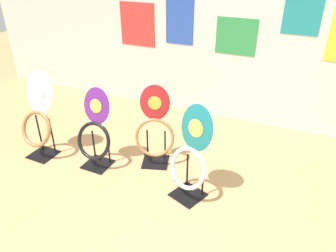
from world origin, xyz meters
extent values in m
cube|color=silver|center=(0.00, 2.50, 1.30)|extent=(8.00, 0.06, 2.60)
cube|color=#284CAD|center=(-0.87, 2.47, 1.24)|extent=(0.38, 0.01, 0.59)
cube|color=#2D8E47|center=(-0.12, 2.47, 1.12)|extent=(0.51, 0.01, 0.45)
cube|color=red|center=(-1.49, 2.47, 1.15)|extent=(0.52, 0.01, 0.58)
cube|color=teal|center=(0.58, 2.47, 1.55)|extent=(0.41, 0.01, 0.67)
cube|color=black|center=(-1.83, 0.71, 0.01)|extent=(0.29, 0.29, 0.01)
cylinder|color=black|center=(-1.92, 0.81, 0.23)|extent=(0.02, 0.02, 0.44)
cylinder|color=black|center=(-1.73, 0.80, 0.23)|extent=(0.02, 0.02, 0.44)
cylinder|color=black|center=(-1.83, 0.63, 0.18)|extent=(0.22, 0.03, 0.02)
torus|color=#9E7042|center=(-1.83, 0.69, 0.35)|extent=(0.42, 0.24, 0.38)
ellipsoid|color=white|center=(-1.82, 0.84, 0.74)|extent=(0.38, 0.17, 0.45)
ellipsoid|color=silver|center=(-1.82, 0.82, 0.74)|extent=(0.17, 0.06, 0.17)
sphere|color=silver|center=(-1.93, 0.78, 0.52)|extent=(0.02, 0.02, 0.02)
sphere|color=silver|center=(-1.72, 0.77, 0.52)|extent=(0.02, 0.02, 0.02)
cube|color=black|center=(-1.15, 0.80, 0.01)|extent=(0.29, 0.29, 0.01)
cylinder|color=black|center=(-1.24, 0.89, 0.18)|extent=(0.02, 0.02, 0.34)
cylinder|color=black|center=(-1.05, 0.89, 0.18)|extent=(0.02, 0.02, 0.34)
cylinder|color=black|center=(-1.15, 0.72, 0.15)|extent=(0.22, 0.02, 0.02)
torus|color=black|center=(-1.15, 0.78, 0.32)|extent=(0.41, 0.21, 0.39)
ellipsoid|color=#60237F|center=(-1.14, 0.90, 0.67)|extent=(0.32, 0.12, 0.38)
ellipsoid|color=#E5CC4C|center=(-1.15, 0.88, 0.68)|extent=(0.14, 0.04, 0.14)
sphere|color=silver|center=(-1.23, 0.85, 0.49)|extent=(0.02, 0.02, 0.02)
sphere|color=silver|center=(-1.06, 0.85, 0.49)|extent=(0.02, 0.02, 0.02)
cube|color=black|center=(-0.59, 1.10, 0.01)|extent=(0.35, 0.35, 0.01)
cylinder|color=black|center=(-0.71, 1.15, 0.18)|extent=(0.02, 0.02, 0.34)
cylinder|color=black|center=(-0.52, 1.21, 0.18)|extent=(0.02, 0.02, 0.34)
cylinder|color=black|center=(-0.57, 1.02, 0.15)|extent=(0.22, 0.09, 0.02)
torus|color=#9E7042|center=(-0.58, 1.08, 0.33)|extent=(0.45, 0.27, 0.41)
ellipsoid|color=#AD1E23|center=(-0.61, 1.15, 0.70)|extent=(0.31, 0.16, 0.38)
ellipsoid|color=yellow|center=(-0.60, 1.14, 0.70)|extent=(0.14, 0.06, 0.14)
sphere|color=silver|center=(-0.68, 1.10, 0.51)|extent=(0.02, 0.02, 0.02)
sphere|color=silver|center=(-0.52, 1.15, 0.51)|extent=(0.02, 0.02, 0.02)
cube|color=black|center=(-0.07, 0.73, 0.01)|extent=(0.36, 0.36, 0.01)
cylinder|color=black|center=(-0.13, 0.85, 0.20)|extent=(0.02, 0.02, 0.37)
cylinder|color=black|center=(0.06, 0.78, 0.20)|extent=(0.02, 0.02, 0.37)
cylinder|color=black|center=(-0.10, 0.66, 0.16)|extent=(0.22, 0.10, 0.02)
torus|color=silver|center=(-0.08, 0.71, 0.33)|extent=(0.44, 0.31, 0.39)
ellipsoid|color=#197075|center=(-0.04, 0.81, 0.71)|extent=(0.37, 0.23, 0.43)
ellipsoid|color=#EADB4C|center=(-0.04, 0.79, 0.72)|extent=(0.16, 0.09, 0.16)
sphere|color=silver|center=(-0.14, 0.81, 0.50)|extent=(0.02, 0.02, 0.02)
sphere|color=silver|center=(0.04, 0.74, 0.50)|extent=(0.02, 0.02, 0.02)
camera|label=1|loc=(0.72, -1.57, 2.13)|focal=35.00mm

